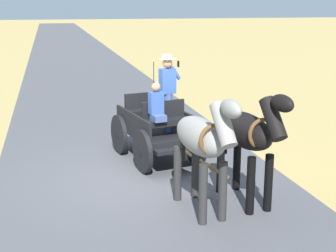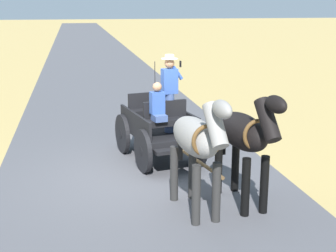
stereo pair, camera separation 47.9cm
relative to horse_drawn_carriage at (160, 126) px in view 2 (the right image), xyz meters
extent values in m
plane|color=tan|center=(0.61, 0.91, -0.82)|extent=(200.00, 200.00, 0.00)
cube|color=#4C4C51|center=(0.61, 0.91, -0.81)|extent=(6.06, 160.00, 0.01)
cube|color=black|center=(0.02, -0.08, -0.16)|extent=(1.60, 2.39, 0.12)
cube|color=black|center=(-0.54, -0.19, 0.12)|extent=(0.46, 2.06, 0.44)
cube|color=black|center=(0.58, 0.03, 0.12)|extent=(0.46, 2.06, 0.44)
cube|color=black|center=(-0.21, 1.12, -0.26)|extent=(1.11, 0.44, 0.08)
cube|color=black|center=(0.25, -1.26, -0.34)|extent=(0.74, 0.33, 0.06)
cube|color=black|center=(-0.10, 0.51, 0.22)|extent=(1.07, 0.55, 0.14)
cube|color=black|center=(-0.06, 0.34, 0.44)|extent=(1.02, 0.27, 0.44)
cube|color=black|center=(0.11, -0.57, 0.22)|extent=(1.07, 0.55, 0.14)
cube|color=black|center=(0.15, -0.74, 0.44)|extent=(1.02, 0.27, 0.44)
cylinder|color=black|center=(-0.77, 0.55, -0.34)|extent=(0.28, 0.96, 0.96)
cylinder|color=black|center=(-0.77, 0.55, -0.34)|extent=(0.16, 0.23, 0.21)
cylinder|color=black|center=(0.51, 0.80, -0.34)|extent=(0.28, 0.96, 0.96)
cylinder|color=black|center=(0.51, 0.80, -0.34)|extent=(0.16, 0.23, 0.21)
cylinder|color=black|center=(-0.47, -0.96, -0.34)|extent=(0.28, 0.96, 0.96)
cylinder|color=black|center=(-0.47, -0.96, -0.34)|extent=(0.16, 0.23, 0.21)
cylinder|color=black|center=(0.80, -0.71, -0.34)|extent=(0.28, 0.96, 0.96)
cylinder|color=black|center=(0.80, -0.71, -0.34)|extent=(0.16, 0.23, 0.21)
cylinder|color=brown|center=(-0.40, 2.08, -0.21)|extent=(0.45, 1.98, 0.07)
cylinder|color=black|center=(0.20, 0.57, 0.92)|extent=(0.02, 0.02, 1.30)
cylinder|color=#384C7F|center=(-0.19, 0.21, 0.35)|extent=(0.22, 0.22, 0.90)
cube|color=#2D4C99|center=(-0.19, 0.21, 1.08)|extent=(0.38, 0.28, 0.56)
sphere|color=#9E7051|center=(-0.19, 0.21, 1.48)|extent=(0.22, 0.22, 0.22)
cylinder|color=beige|center=(-0.19, 0.21, 1.58)|extent=(0.36, 0.36, 0.01)
cylinder|color=beige|center=(-0.19, 0.21, 1.63)|extent=(0.20, 0.20, 0.10)
cylinder|color=#2D4C99|center=(-0.38, 0.22, 1.26)|extent=(0.27, 0.13, 0.32)
cube|color=black|center=(-0.44, 0.23, 1.46)|extent=(0.03, 0.07, 0.14)
cube|color=#384C7F|center=(0.13, 0.68, 0.36)|extent=(0.34, 0.37, 0.14)
cube|color=#2D4C99|center=(0.15, 0.56, 0.67)|extent=(0.33, 0.25, 0.48)
sphere|color=#9E7051|center=(0.15, 0.56, 1.02)|extent=(0.20, 0.20, 0.20)
ellipsoid|color=black|center=(-1.01, 2.78, 0.55)|extent=(0.78, 1.63, 0.64)
cylinder|color=black|center=(-1.27, 3.29, -0.29)|extent=(0.15, 0.15, 1.05)
cylinder|color=black|center=(-0.91, 3.34, -0.29)|extent=(0.15, 0.15, 1.05)
cylinder|color=black|center=(-1.11, 2.21, -0.29)|extent=(0.15, 0.15, 1.05)
cylinder|color=black|center=(-0.75, 2.26, -0.29)|extent=(0.15, 0.15, 1.05)
cylinder|color=black|center=(-1.13, 3.61, 0.95)|extent=(0.35, 0.68, 0.73)
ellipsoid|color=black|center=(-1.16, 3.83, 1.26)|extent=(0.30, 0.57, 0.28)
cube|color=black|center=(-1.13, 3.59, 0.99)|extent=(0.13, 0.51, 0.56)
cylinder|color=black|center=(-0.90, 2.04, 0.25)|extent=(0.11, 0.11, 0.70)
torus|color=brown|center=(-1.09, 3.32, 0.63)|extent=(0.55, 0.15, 0.55)
ellipsoid|color=gray|center=(-0.09, 2.95, 0.55)|extent=(0.76, 1.62, 0.64)
cylinder|color=#272726|center=(-0.35, 3.47, -0.29)|extent=(0.15, 0.15, 1.05)
cylinder|color=#272726|center=(0.01, 3.52, -0.29)|extent=(0.15, 0.15, 1.05)
cylinder|color=#272726|center=(-0.20, 2.39, -0.29)|extent=(0.15, 0.15, 1.05)
cylinder|color=#272726|center=(0.16, 2.44, -0.29)|extent=(0.15, 0.15, 1.05)
cylinder|color=gray|center=(-0.21, 3.79, 0.95)|extent=(0.34, 0.68, 0.73)
ellipsoid|color=gray|center=(-0.23, 4.01, 1.26)|extent=(0.29, 0.56, 0.28)
cube|color=#272726|center=(-0.20, 3.77, 0.99)|extent=(0.13, 0.51, 0.56)
cylinder|color=#272726|center=(0.01, 2.22, 0.25)|extent=(0.11, 0.11, 0.70)
torus|color=brown|center=(-0.17, 3.49, 0.63)|extent=(0.55, 0.14, 0.55)
camera|label=1|loc=(2.36, 10.59, 2.79)|focal=51.51mm
camera|label=2|loc=(1.89, 10.70, 2.79)|focal=51.51mm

